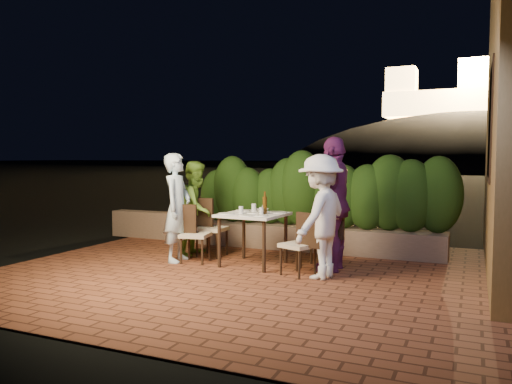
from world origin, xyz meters
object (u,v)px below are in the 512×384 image
Objects in this scene: chair_right_back at (317,236)px; diner_white at (321,216)px; chair_right_front at (298,244)px; parapet_lamp at (179,210)px; chair_left_back at (212,227)px; bowl at (262,210)px; chair_left_front at (195,234)px; diner_green at (197,208)px; diner_purple at (334,204)px; dining_table at (253,239)px; beer_bottle at (265,203)px; diner_blue at (177,208)px.

chair_right_back is 0.68m from diner_white.
chair_right_front reaches higher than parapet_lamp.
diner_white reaches higher than chair_left_back.
chair_left_front reaches higher than bowl.
diner_purple is (2.29, -0.19, 0.17)m from diner_green.
diner_purple reaches higher than parapet_lamp.
diner_white is 11.37× the size of parapet_lamp.
dining_table is 0.57× the size of diner_green.
chair_right_back is at bearing -77.86° from chair_right_front.
diner_purple is (0.97, 0.16, 0.01)m from beer_bottle.
chair_right_front is at bearing -16.44° from chair_left_front.
chair_right_front is (0.62, -0.34, -0.49)m from beer_bottle.
bowl is (-0.17, 0.31, -0.14)m from beer_bottle.
chair_right_back reaches higher than chair_left_front.
diner_green is at bearing 2.49° from chair_right_front.
diner_white is (2.25, -0.70, 0.05)m from diner_green.
beer_bottle is at bearing -98.79° from diner_white.
beer_bottle is 1.38m from diner_green.
bowl is 1.27m from diner_blue.
chair_right_front is at bearing -23.53° from chair_left_back.
diner_purple reaches higher than chair_left_back.
chair_left_back reaches higher than chair_right_front.
beer_bottle is (0.18, 0.00, 0.53)m from dining_table.
chair_right_front is 1.98m from diner_blue.
diner_purple is at bearing -6.27° from chair_left_back.
diner_white is at bearing -20.48° from beer_bottle.
beer_bottle is 0.99m from diner_white.
diner_blue is at bearing -118.62° from chair_left_back.
beer_bottle is at bearing -89.72° from diner_blue.
chair_left_front is 0.47m from diner_blue.
dining_table is 6.11× the size of parapet_lamp.
chair_left_back is 0.57× the size of diner_white.
diner_green is 2.35m from diner_white.
diner_blue is 2.25m from diner_white.
beer_bottle is 0.20× the size of diner_white.
chair_right_front is 0.79m from diner_purple.
diner_purple is at bearing -1.19° from chair_left_front.
dining_table is 0.56m from beer_bottle.
chair_left_front is 1.66m from chair_right_front.
diner_purple reaches higher than dining_table.
chair_left_front is 0.94× the size of chair_left_back.
diner_green reaches higher than chair_left_front.
diner_purple is at bearing -102.64° from chair_right_front.
diner_blue is at bearing 18.44° from chair_right_front.
diner_white is (1.96, -0.68, 0.34)m from chair_left_back.
chair_right_front is 0.55m from chair_right_back.
chair_right_front is at bearing -79.54° from diner_white.
bowl is at bearing -109.17° from diner_white.
diner_blue is 1.08× the size of diner_green.
chair_left_front is 2.10m from parapet_lamp.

